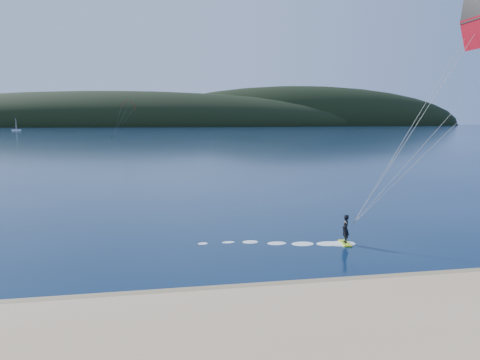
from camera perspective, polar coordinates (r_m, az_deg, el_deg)
The scene contains 5 objects.
ground at distance 18.27m, azimuth -10.34°, elevation -20.43°, with size 1800.00×1800.00×0.00m, color #061731.
wet_sand at distance 22.33m, azimuth -10.36°, elevation -14.90°, with size 220.00×2.50×0.10m.
headland at distance 761.47m, azimuth -10.37°, elevation 6.86°, with size 1200.00×310.00×140.00m.
kitesurfer_far at distance 208.75m, azimuth -14.22°, elevation 8.95°, with size 11.93×7.73×17.15m.
sailboat at distance 432.57m, azimuth -26.83°, elevation 5.78°, with size 7.84×4.86×10.90m.
Camera 1 is at (0.18, -16.14, 8.56)m, focal length 33.17 mm.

